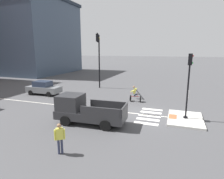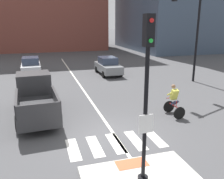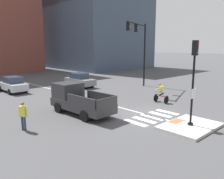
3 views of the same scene
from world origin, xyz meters
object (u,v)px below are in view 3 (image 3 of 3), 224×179
Objects in this scene: traffic_light_mast at (140,43)px; cyclist at (161,92)px; car_silver_westbound_distant at (13,84)px; pedestrian_at_curb_left at (23,114)px; pickup_truck_charcoal_westbound_near at (78,100)px; car_grey_eastbound_far at (80,80)px; signal_pole at (194,75)px.

traffic_light_mast is 8.21m from cyclist.
car_silver_westbound_distant is 2.47× the size of pedestrian_at_curb_left.
car_silver_westbound_distant is at bearing 92.31° from pickup_truck_charcoal_westbound_near.
car_grey_eastbound_far is 2.46× the size of cyclist.
pickup_truck_charcoal_westbound_near is at bearing 162.60° from cyclist.
signal_pole is at bearing -102.13° from car_grey_eastbound_far.
traffic_light_mast reaches higher than car_grey_eastbound_far.
pedestrian_at_curb_left is at bearing -138.06° from car_grey_eastbound_far.
pedestrian_at_curb_left is at bearing -107.81° from car_silver_westbound_distant.
pedestrian_at_curb_left is at bearing 139.46° from signal_pole.
cyclist is (3.90, 4.87, -2.23)m from signal_pole.
signal_pole is 1.19× the size of car_silver_westbound_distant.
car_grey_eastbound_far is at bearing 129.88° from traffic_light_mast.
pickup_truck_charcoal_westbound_near is at bearing -162.11° from traffic_light_mast.
signal_pole is 8.01m from pickup_truck_charcoal_westbound_near.
pickup_truck_charcoal_westbound_near is (-3.11, 7.07, -2.13)m from signal_pole.
cyclist is (7.46, -13.32, 0.06)m from car_silver_westbound_distant.
signal_pole is 0.67× the size of traffic_light_mast.
car_grey_eastbound_far is at bearing 77.87° from signal_pole.
car_grey_eastbound_far is at bearing 53.81° from pickup_truck_charcoal_westbound_near.
pickup_truck_charcoal_westbound_near reaches higher than pedestrian_at_curb_left.
car_silver_westbound_distant is (-11.51, 7.55, -4.27)m from traffic_light_mast.
car_grey_eastbound_far is 11.17m from cyclist.
cyclist is (7.02, -2.20, -0.11)m from pickup_truck_charcoal_westbound_near.
signal_pole is 16.56m from car_grey_eastbound_far.
traffic_light_mast reaches higher than car_silver_westbound_distant.
car_silver_westbound_distant is 0.80× the size of pickup_truck_charcoal_westbound_near.
car_silver_westbound_distant is 15.27m from cyclist.
signal_pole is 18.67m from car_silver_westbound_distant.
pedestrian_at_curb_left is at bearing -164.21° from traffic_light_mast.
pickup_truck_charcoal_westbound_near is (0.45, -11.12, 0.17)m from car_silver_westbound_distant.
traffic_light_mast is (7.95, 10.64, 1.97)m from signal_pole.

